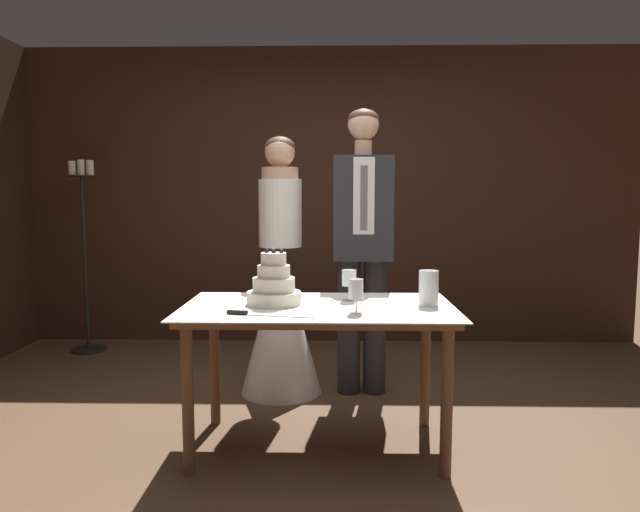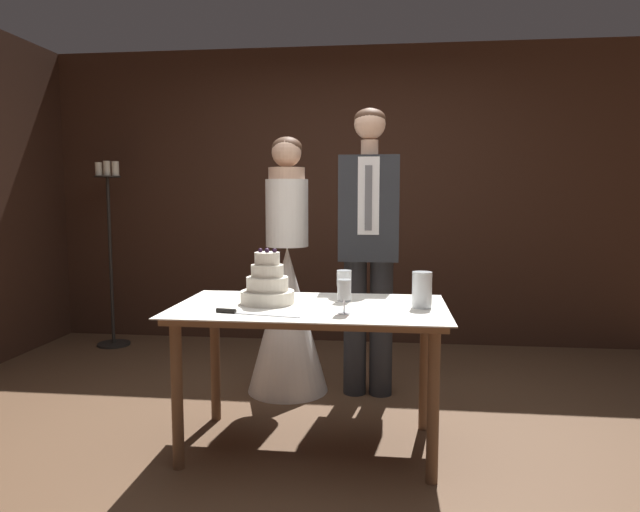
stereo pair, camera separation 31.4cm
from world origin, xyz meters
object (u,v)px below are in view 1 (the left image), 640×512
cake_knife (253,314)px  bride (281,301)px  hurricane_candle (429,289)px  groom (362,240)px  tiered_cake (274,286)px  cake_table (318,323)px  wine_glass_near (356,291)px  candle_stand (85,256)px  wine_glass_middle (349,279)px

cake_knife → bride: bearing=99.0°
hurricane_candle → groom: bearing=109.4°
tiered_cake → groom: size_ratio=0.16×
cake_table → wine_glass_near: wine_glass_near is taller
cake_table → tiered_cake: size_ratio=4.78×
candle_stand → hurricane_candle: bearing=-35.3°
wine_glass_middle → cake_table: bearing=-138.0°
cake_table → wine_glass_middle: 0.30m
tiered_cake → bride: size_ratio=0.17×
tiered_cake → cake_knife: (-0.07, -0.28, -0.09)m
wine_glass_middle → cake_knife: bearing=-140.0°
cake_table → bride: size_ratio=0.82×
tiered_cake → groom: (0.50, 0.81, 0.18)m
bride → tiered_cake: bearing=-87.3°
wine_glass_middle → groom: size_ratio=0.09×
cake_table → wine_glass_middle: wine_glass_middle is taller
cake_knife → hurricane_candle: (0.86, 0.26, 0.08)m
hurricane_candle → candle_stand: bearing=144.7°
tiered_cake → wine_glass_near: size_ratio=1.76×
hurricane_candle → cake_knife: bearing=-163.5°
cake_knife → wine_glass_middle: 0.61m
tiered_cake → candle_stand: size_ratio=0.18×
tiered_cake → candle_stand: candle_stand is taller
wine_glass_near → bride: 1.15m
cake_knife → candle_stand: candle_stand is taller
candle_stand → tiered_cake: bearing=-45.4°
cake_knife → groom: (0.57, 1.09, 0.27)m
hurricane_candle → candle_stand: (-2.56, 1.81, -0.03)m
groom → wine_glass_middle: bearing=-98.6°
cake_table → wine_glass_middle: (0.16, 0.15, 0.21)m
groom → bride: bearing=179.9°
cake_knife → hurricane_candle: hurricane_candle is taller
groom → candle_stand: groom is taller
tiered_cake → hurricane_candle: 0.79m
cake_table → cake_knife: 0.40m
wine_glass_middle → candle_stand: bearing=142.1°
wine_glass_middle → bride: size_ratio=0.10×
hurricane_candle → wine_glass_middle: bearing=161.9°
wine_glass_near → candle_stand: size_ratio=0.10×
cake_table → wine_glass_near: 0.32m
bride → groom: (0.54, -0.00, 0.41)m
cake_knife → wine_glass_middle: (0.46, 0.39, 0.11)m
cake_table → candle_stand: candle_stand is taller
cake_knife → wine_glass_near: (0.49, 0.06, 0.10)m
tiered_cake → wine_glass_near: (0.42, -0.21, 0.01)m
hurricane_candle → groom: groom is taller
wine_glass_middle → candle_stand: candle_stand is taller
cake_table → tiered_cake: bearing=171.0°
cake_table → groom: bearing=72.4°
cake_table → groom: (0.27, 0.85, 0.36)m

